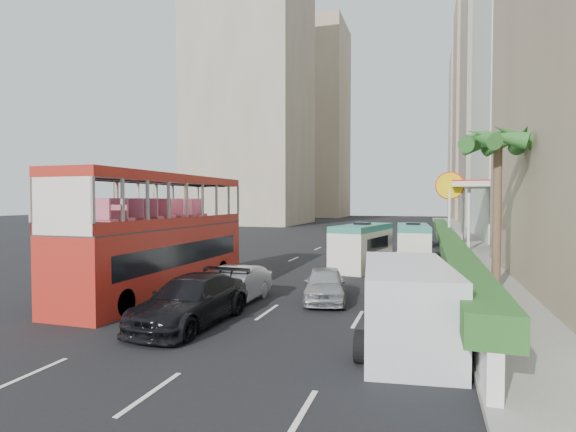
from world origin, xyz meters
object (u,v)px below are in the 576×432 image
at_px(car_silver_lane_a, 235,304).
at_px(shell_station, 492,215).
at_px(van_asset, 371,251).
at_px(minibus_far, 413,245).
at_px(panel_van_near, 407,304).
at_px(car_black, 191,324).
at_px(double_decker_bus, 161,234).
at_px(palm_tree, 497,214).
at_px(panel_van_far, 415,235).
at_px(minibus_near, 362,247).
at_px(car_silver_lane_b, 325,301).

height_order(car_silver_lane_a, shell_station, shell_station).
height_order(van_asset, minibus_far, minibus_far).
xyz_separation_m(panel_van_near, shell_station, (5.53, 27.18, 1.64)).
distance_m(car_black, minibus_far, 17.19).
height_order(double_decker_bus, car_black, double_decker_bus).
bearing_deg(palm_tree, car_silver_lane_a, -152.36).
xyz_separation_m(car_silver_lane_a, van_asset, (2.83, 19.43, 0.00)).
bearing_deg(shell_station, car_black, -114.21).
xyz_separation_m(double_decker_bus, panel_van_far, (9.93, 23.64, -1.61)).
height_order(minibus_near, shell_station, shell_station).
distance_m(car_black, minibus_near, 13.92).
height_order(car_silver_lane_a, panel_van_far, panel_van_far).
xyz_separation_m(double_decker_bus, palm_tree, (13.80, 4.00, 0.85)).
bearing_deg(car_silver_lane_b, minibus_near, 77.28).
xyz_separation_m(minibus_near, shell_station, (8.62, 13.76, 1.47)).
distance_m(car_black, van_asset, 22.63).
bearing_deg(panel_van_near, double_decker_bus, 151.30).
distance_m(car_silver_lane_a, van_asset, 19.63).
height_order(car_silver_lane_a, minibus_far, minibus_far).
relative_size(car_silver_lane_a, panel_van_near, 0.76).
height_order(double_decker_bus, minibus_near, double_decker_bus).
distance_m(car_black, panel_van_near, 6.76).
xyz_separation_m(car_black, shell_station, (12.20, 27.15, 2.75)).
distance_m(car_silver_lane_a, car_silver_lane_b, 3.52).
bearing_deg(double_decker_bus, car_silver_lane_b, 2.75).
relative_size(minibus_far, shell_station, 0.69).
xyz_separation_m(double_decker_bus, minibus_near, (7.38, 9.24, -1.25)).
distance_m(car_silver_lane_a, minibus_far, 14.38).
bearing_deg(minibus_far, car_silver_lane_a, -119.02).
bearing_deg(minibus_near, double_decker_bus, -116.97).
xyz_separation_m(van_asset, shell_station, (9.20, 4.72, 2.75)).
bearing_deg(shell_station, double_decker_bus, -124.82).
height_order(car_silver_lane_b, car_black, car_black).
xyz_separation_m(double_decker_bus, panel_van_near, (10.47, -4.18, -1.42)).
bearing_deg(van_asset, car_silver_lane_b, -86.04).
distance_m(car_silver_lane_a, car_black, 3.01).
relative_size(minibus_near, panel_van_near, 1.04).
height_order(panel_van_near, panel_van_far, panel_van_near).
bearing_deg(panel_van_far, shell_station, -15.30).
bearing_deg(car_silver_lane_b, minibus_far, 64.08).
xyz_separation_m(car_silver_lane_b, panel_van_far, (2.78, 23.29, 0.92)).
bearing_deg(car_silver_lane_b, shell_station, 57.39).
distance_m(car_silver_lane_a, panel_van_near, 7.25).
xyz_separation_m(car_silver_lane_a, minibus_far, (6.17, 12.93, 1.23)).
bearing_deg(double_decker_bus, minibus_near, 51.38).
height_order(car_black, minibus_near, minibus_near).
height_order(van_asset, minibus_near, minibus_near).
bearing_deg(shell_station, panel_van_far, 174.02).
distance_m(car_silver_lane_b, palm_tree, 8.30).
bearing_deg(car_silver_lane_a, panel_van_far, 77.63).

